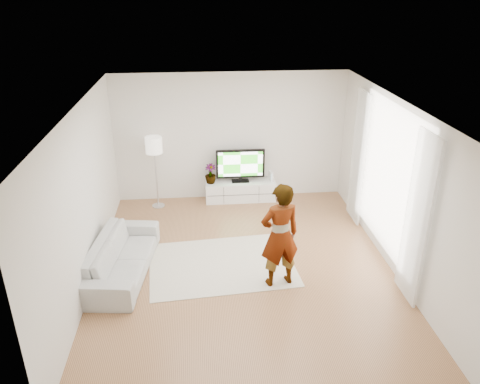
{
  "coord_description": "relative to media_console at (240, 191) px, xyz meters",
  "views": [
    {
      "loc": [
        -0.69,
        -6.71,
        4.47
      ],
      "look_at": [
        -0.03,
        0.4,
        1.26
      ],
      "focal_mm": 35.0,
      "sensor_mm": 36.0,
      "label": 1
    }
  ],
  "objects": [
    {
      "name": "floor",
      "position": [
        -0.2,
        -2.76,
        -0.22
      ],
      "size": [
        6.0,
        6.0,
        0.0
      ],
      "primitive_type": "plane",
      "color": "#AF7D4F",
      "rests_on": "ground"
    },
    {
      "name": "ceiling",
      "position": [
        -0.2,
        -2.76,
        2.58
      ],
      "size": [
        6.0,
        6.0,
        0.0
      ],
      "primitive_type": "plane",
      "color": "white",
      "rests_on": "wall_back"
    },
    {
      "name": "wall_left",
      "position": [
        -2.7,
        -2.76,
        1.18
      ],
      "size": [
        0.02,
        6.0,
        2.8
      ],
      "primitive_type": "cube",
      "color": "silver",
      "rests_on": "floor"
    },
    {
      "name": "wall_right",
      "position": [
        2.3,
        -2.76,
        1.18
      ],
      "size": [
        0.02,
        6.0,
        2.8
      ],
      "primitive_type": "cube",
      "color": "silver",
      "rests_on": "floor"
    },
    {
      "name": "wall_back",
      "position": [
        -0.2,
        0.24,
        1.18
      ],
      "size": [
        5.0,
        0.02,
        2.8
      ],
      "primitive_type": "cube",
      "color": "silver",
      "rests_on": "floor"
    },
    {
      "name": "wall_front",
      "position": [
        -0.2,
        -5.76,
        1.18
      ],
      "size": [
        5.0,
        0.02,
        2.8
      ],
      "primitive_type": "cube",
      "color": "silver",
      "rests_on": "floor"
    },
    {
      "name": "window",
      "position": [
        2.28,
        -2.46,
        1.23
      ],
      "size": [
        0.01,
        2.6,
        2.5
      ],
      "primitive_type": "cube",
      "color": "white",
      "rests_on": "wall_right"
    },
    {
      "name": "curtain_near",
      "position": [
        2.2,
        -3.76,
        1.13
      ],
      "size": [
        0.04,
        0.7,
        2.6
      ],
      "primitive_type": "cube",
      "color": "white",
      "rests_on": "floor"
    },
    {
      "name": "curtain_far",
      "position": [
        2.2,
        -1.16,
        1.13
      ],
      "size": [
        0.04,
        0.7,
        2.6
      ],
      "primitive_type": "cube",
      "color": "white",
      "rests_on": "floor"
    },
    {
      "name": "media_console",
      "position": [
        0.0,
        0.0,
        0.0
      ],
      "size": [
        1.55,
        0.44,
        0.44
      ],
      "color": "white",
      "rests_on": "floor"
    },
    {
      "name": "television",
      "position": [
        0.0,
        0.03,
        0.62
      ],
      "size": [
        1.06,
        0.21,
        0.74
      ],
      "color": "black",
      "rests_on": "media_console"
    },
    {
      "name": "game_console",
      "position": [
        0.68,
        -0.0,
        0.33
      ],
      "size": [
        0.08,
        0.17,
        0.22
      ],
      "rotation": [
        0.0,
        0.0,
        0.21
      ],
      "color": "white",
      "rests_on": "media_console"
    },
    {
      "name": "potted_plant",
      "position": [
        -0.66,
        0.0,
        0.43
      ],
      "size": [
        0.26,
        0.26,
        0.43
      ],
      "primitive_type": "imported",
      "rotation": [
        0.0,
        0.0,
        0.08
      ],
      "color": "#3F7238",
      "rests_on": "media_console"
    },
    {
      "name": "rug",
      "position": [
        -0.57,
        -2.6,
        -0.21
      ],
      "size": [
        2.6,
        1.97,
        0.01
      ],
      "primitive_type": "cube",
      "rotation": [
        0.0,
        0.0,
        0.08
      ],
      "color": "beige",
      "rests_on": "floor"
    },
    {
      "name": "player",
      "position": [
        0.31,
        -3.23,
        0.66
      ],
      "size": [
        0.71,
        0.55,
        1.74
      ],
      "primitive_type": "imported",
      "rotation": [
        0.0,
        0.0,
        3.37
      ],
      "color": "#334772",
      "rests_on": "rug"
    },
    {
      "name": "sofa",
      "position": [
        -2.23,
        -2.7,
        0.1
      ],
      "size": [
        1.1,
        2.23,
        0.63
      ],
      "primitive_type": "imported",
      "rotation": [
        0.0,
        0.0,
        1.45
      ],
      "color": "beige",
      "rests_on": "floor"
    },
    {
      "name": "floor_lamp",
      "position": [
        -1.82,
        -0.16,
        1.11
      ],
      "size": [
        0.35,
        0.35,
        1.57
      ],
      "color": "silver",
      "rests_on": "floor"
    }
  ]
}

